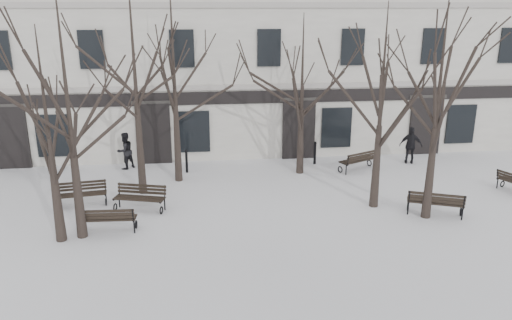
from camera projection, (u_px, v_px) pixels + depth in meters
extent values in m
plane|color=white|center=(243.00, 229.00, 16.95)|extent=(100.00, 100.00, 0.00)
cube|color=silver|center=(220.00, 39.00, 27.66)|extent=(40.00, 10.00, 11.00)
cube|color=#A59E97|center=(227.00, 87.00, 23.45)|extent=(40.00, 0.12, 0.25)
cube|color=#A59E97|center=(225.00, 5.00, 22.35)|extent=(40.00, 0.12, 0.25)
cube|color=black|center=(227.00, 98.00, 23.58)|extent=(40.00, 0.10, 0.60)
cube|color=black|center=(10.00, 138.00, 22.92)|extent=(1.60, 0.22, 2.90)
cube|color=#2D2B28|center=(5.00, 106.00, 22.44)|extent=(1.90, 0.08, 0.18)
cube|color=black|center=(53.00, 136.00, 23.13)|extent=(1.50, 0.14, 2.00)
cube|color=black|center=(154.00, 134.00, 23.66)|extent=(1.60, 0.22, 2.90)
cube|color=#2D2B28|center=(152.00, 103.00, 23.17)|extent=(1.90, 0.08, 0.18)
cube|color=black|center=(194.00, 132.00, 23.87)|extent=(1.50, 0.14, 2.00)
cube|color=black|center=(299.00, 130.00, 24.45)|extent=(1.60, 0.22, 2.90)
cube|color=#2D2B28|center=(300.00, 100.00, 23.97)|extent=(1.90, 0.08, 0.18)
cube|color=black|center=(336.00, 128.00, 24.66)|extent=(1.50, 0.14, 2.00)
cube|color=black|center=(425.00, 126.00, 25.19)|extent=(1.60, 0.22, 2.90)
cube|color=#2D2B28|center=(428.00, 97.00, 24.71)|extent=(1.90, 0.08, 0.18)
cube|color=black|center=(460.00, 124.00, 25.40)|extent=(1.50, 0.14, 2.00)
cube|color=black|center=(91.00, 49.00, 22.21)|extent=(1.10, 0.14, 1.70)
cube|color=black|center=(182.00, 49.00, 22.67)|extent=(1.10, 0.14, 1.70)
cube|color=black|center=(269.00, 48.00, 23.12)|extent=(1.10, 0.14, 1.70)
cube|color=black|center=(353.00, 47.00, 23.58)|extent=(1.10, 0.14, 1.70)
cube|color=black|center=(433.00, 46.00, 24.03)|extent=(1.10, 0.14, 1.70)
cube|color=black|center=(510.00, 45.00, 24.49)|extent=(1.10, 0.14, 1.70)
cone|color=black|center=(57.00, 199.00, 15.72)|extent=(0.34, 0.34, 2.84)
cone|color=black|center=(77.00, 188.00, 15.89)|extent=(0.34, 0.34, 3.39)
cone|color=black|center=(376.00, 167.00, 18.44)|extent=(0.34, 0.34, 3.12)
cone|color=black|center=(430.00, 174.00, 17.43)|extent=(0.34, 0.34, 3.28)
cone|color=black|center=(140.00, 149.00, 19.71)|extent=(0.34, 0.34, 3.69)
cone|color=black|center=(177.00, 141.00, 21.15)|extent=(0.34, 0.34, 3.56)
cone|color=black|center=(300.00, 142.00, 22.25)|extent=(0.34, 0.34, 2.94)
torus|color=black|center=(58.00, 206.00, 18.50)|extent=(0.09, 0.29, 0.29)
cylinder|color=black|center=(59.00, 201.00, 18.81)|extent=(0.05, 0.05, 0.45)
cube|color=black|center=(58.00, 197.00, 18.58)|extent=(0.13, 0.55, 0.05)
torus|color=black|center=(106.00, 202.00, 18.92)|extent=(0.09, 0.29, 0.29)
cylinder|color=black|center=(106.00, 196.00, 19.23)|extent=(0.05, 0.05, 0.45)
cube|color=black|center=(105.00, 193.00, 18.99)|extent=(0.13, 0.55, 0.05)
cube|color=black|center=(81.00, 196.00, 18.58)|extent=(1.80, 0.34, 0.04)
cube|color=black|center=(82.00, 195.00, 18.71)|extent=(1.80, 0.34, 0.04)
cube|color=black|center=(82.00, 194.00, 18.84)|extent=(1.80, 0.34, 0.04)
cube|color=black|center=(82.00, 192.00, 18.97)|extent=(1.80, 0.34, 0.04)
cube|color=black|center=(82.00, 189.00, 18.96)|extent=(1.79, 0.28, 0.09)
cube|color=black|center=(82.00, 186.00, 18.95)|extent=(1.79, 0.28, 0.09)
cube|color=black|center=(81.00, 182.00, 18.93)|extent=(1.79, 0.28, 0.09)
cylinder|color=black|center=(58.00, 189.00, 18.76)|extent=(0.06, 0.15, 0.50)
cylinder|color=black|center=(105.00, 185.00, 19.17)|extent=(0.06, 0.15, 0.50)
torus|color=black|center=(136.00, 224.00, 16.96)|extent=(0.07, 0.30, 0.30)
cylinder|color=black|center=(134.00, 227.00, 16.59)|extent=(0.05, 0.05, 0.46)
cube|color=black|center=(135.00, 218.00, 16.70)|extent=(0.08, 0.56, 0.05)
torus|color=black|center=(84.00, 226.00, 16.85)|extent=(0.07, 0.30, 0.30)
cylinder|color=black|center=(81.00, 228.00, 16.47)|extent=(0.05, 0.05, 0.46)
cube|color=black|center=(82.00, 220.00, 16.58)|extent=(0.08, 0.56, 0.05)
cube|color=black|center=(110.00, 216.00, 16.85)|extent=(1.84, 0.18, 0.04)
cube|color=black|center=(109.00, 217.00, 16.71)|extent=(1.84, 0.18, 0.04)
cube|color=black|center=(108.00, 219.00, 16.57)|extent=(1.84, 0.18, 0.04)
cube|color=black|center=(107.00, 221.00, 16.44)|extent=(1.84, 0.18, 0.04)
cube|color=black|center=(106.00, 218.00, 16.36)|extent=(1.84, 0.13, 0.09)
cube|color=black|center=(106.00, 214.00, 16.30)|extent=(1.84, 0.13, 0.09)
cube|color=black|center=(105.00, 211.00, 16.25)|extent=(1.84, 0.13, 0.09)
cylinder|color=black|center=(133.00, 216.00, 16.38)|extent=(0.05, 0.15, 0.51)
cylinder|color=black|center=(79.00, 217.00, 16.27)|extent=(0.05, 0.15, 0.51)
torus|color=black|center=(461.00, 212.00, 17.97)|extent=(0.17, 0.31, 0.31)
cylinder|color=black|center=(462.00, 214.00, 17.58)|extent=(0.05, 0.05, 0.49)
cube|color=black|center=(462.00, 205.00, 17.69)|extent=(0.28, 0.57, 0.05)
torus|color=black|center=(408.00, 207.00, 18.45)|extent=(0.17, 0.31, 0.31)
cylinder|color=black|center=(408.00, 208.00, 18.06)|extent=(0.05, 0.05, 0.49)
cube|color=black|center=(409.00, 200.00, 18.17)|extent=(0.28, 0.57, 0.05)
cube|color=black|center=(435.00, 200.00, 18.14)|extent=(1.83, 0.84, 0.04)
cube|color=black|center=(435.00, 201.00, 18.00)|extent=(1.83, 0.84, 0.04)
cube|color=black|center=(435.00, 203.00, 17.86)|extent=(1.83, 0.84, 0.04)
cube|color=black|center=(436.00, 204.00, 17.72)|extent=(1.83, 0.84, 0.04)
cube|color=black|center=(436.00, 201.00, 17.64)|extent=(1.81, 0.78, 0.10)
cube|color=black|center=(437.00, 198.00, 17.58)|extent=(1.81, 0.78, 0.10)
cube|color=black|center=(437.00, 195.00, 17.52)|extent=(1.81, 0.78, 0.10)
cylinder|color=black|center=(464.00, 203.00, 17.37)|extent=(0.10, 0.16, 0.54)
cylinder|color=black|center=(409.00, 197.00, 17.85)|extent=(0.10, 0.16, 0.54)
torus|color=black|center=(115.00, 207.00, 18.40)|extent=(0.14, 0.31, 0.30)
cylinder|color=black|center=(119.00, 201.00, 18.73)|extent=(0.05, 0.05, 0.47)
cube|color=black|center=(117.00, 197.00, 18.49)|extent=(0.21, 0.57, 0.05)
torus|color=black|center=(161.00, 210.00, 18.13)|extent=(0.14, 0.31, 0.30)
cylinder|color=black|center=(165.00, 204.00, 18.45)|extent=(0.05, 0.05, 0.47)
cube|color=black|center=(163.00, 200.00, 18.21)|extent=(0.21, 0.57, 0.05)
cube|color=black|center=(137.00, 200.00, 18.12)|extent=(1.84, 0.62, 0.04)
cube|color=black|center=(139.00, 199.00, 18.26)|extent=(1.84, 0.62, 0.04)
cube|color=black|center=(140.00, 197.00, 18.40)|extent=(1.84, 0.62, 0.04)
cube|color=black|center=(142.00, 196.00, 18.54)|extent=(1.84, 0.62, 0.04)
cube|color=black|center=(142.00, 192.00, 18.54)|extent=(1.82, 0.56, 0.09)
cube|color=black|center=(142.00, 189.00, 18.52)|extent=(1.82, 0.56, 0.09)
cube|color=black|center=(142.00, 185.00, 18.51)|extent=(1.82, 0.56, 0.09)
cylinder|color=black|center=(119.00, 189.00, 18.68)|extent=(0.08, 0.16, 0.52)
cylinder|color=black|center=(165.00, 192.00, 18.40)|extent=(0.08, 0.16, 0.52)
torus|color=black|center=(369.00, 163.00, 23.58)|extent=(0.18, 0.30, 0.31)
cylinder|color=black|center=(375.00, 163.00, 23.25)|extent=(0.05, 0.05, 0.48)
cube|color=black|center=(373.00, 157.00, 23.33)|extent=(0.31, 0.56, 0.05)
torus|color=black|center=(340.00, 169.00, 22.64)|extent=(0.18, 0.30, 0.31)
cylinder|color=black|center=(346.00, 170.00, 22.30)|extent=(0.05, 0.05, 0.48)
cube|color=black|center=(343.00, 164.00, 22.39)|extent=(0.31, 0.56, 0.05)
cube|color=black|center=(355.00, 159.00, 23.04)|extent=(1.78, 0.93, 0.04)
cube|color=black|center=(357.00, 159.00, 22.92)|extent=(1.78, 0.93, 0.04)
cube|color=black|center=(359.00, 160.00, 22.80)|extent=(1.78, 0.93, 0.04)
cube|color=black|center=(362.00, 161.00, 22.68)|extent=(1.78, 0.93, 0.04)
cube|color=black|center=(363.00, 158.00, 22.60)|extent=(1.76, 0.88, 0.10)
cube|color=black|center=(363.00, 156.00, 22.55)|extent=(1.76, 0.88, 0.10)
cube|color=black|center=(364.00, 153.00, 22.49)|extent=(1.76, 0.88, 0.10)
cylinder|color=black|center=(377.00, 154.00, 23.04)|extent=(0.11, 0.16, 0.53)
cylinder|color=black|center=(348.00, 161.00, 22.10)|extent=(0.11, 0.16, 0.53)
torus|color=black|center=(502.00, 184.00, 20.86)|extent=(0.28, 0.15, 0.28)
cylinder|color=black|center=(497.00, 183.00, 20.68)|extent=(0.05, 0.05, 0.43)
cube|color=black|center=(501.00, 178.00, 20.69)|extent=(0.51, 0.25, 0.05)
cylinder|color=black|center=(498.00, 174.00, 20.52)|extent=(0.14, 0.09, 0.48)
cylinder|color=black|center=(187.00, 162.00, 22.58)|extent=(0.12, 0.12, 1.00)
sphere|color=black|center=(186.00, 151.00, 22.42)|extent=(0.14, 0.14, 0.14)
cylinder|color=black|center=(315.00, 154.00, 23.78)|extent=(0.12, 0.12, 1.02)
sphere|color=black|center=(315.00, 143.00, 23.62)|extent=(0.14, 0.14, 0.14)
imported|color=black|center=(126.00, 168.00, 23.26)|extent=(1.05, 1.05, 1.72)
imported|color=black|center=(409.00, 163.00, 24.03)|extent=(1.13, 0.78, 1.79)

